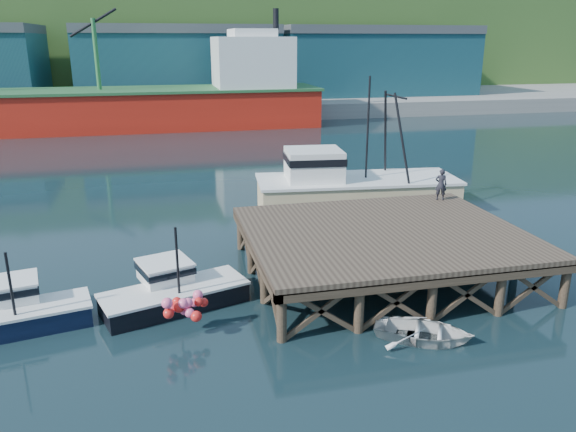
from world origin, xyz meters
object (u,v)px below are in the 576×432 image
object	(u,v)px
boat_black	(172,290)
dinghy	(423,331)
dockworker	(441,184)
trawler	(353,185)
boat_navy	(16,311)

from	to	relation	value
boat_black	dinghy	distance (m)	9.77
boat_black	dockworker	bearing A→B (deg)	1.32
boat_black	trawler	xyz separation A→B (m)	(11.32, 10.62, 1.03)
dinghy	dockworker	bearing A→B (deg)	-0.08
trawler	boat_black	bearing A→B (deg)	-131.16
dinghy	trawler	bearing A→B (deg)	19.40
boat_black	trawler	distance (m)	15.55
boat_black	dinghy	world-z (taller)	boat_black
trawler	dinghy	xyz separation A→B (m)	(-2.85, -15.48, -1.32)
trawler	dinghy	size ratio (longest dim) A/B	3.66
boat_navy	dockworker	distance (m)	20.56
boat_navy	boat_black	world-z (taller)	boat_black
trawler	dockworker	xyz separation A→B (m)	(2.75, -5.75, 1.27)
dinghy	boat_black	bearing A→B (deg)	89.98
boat_navy	dinghy	distance (m)	14.76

